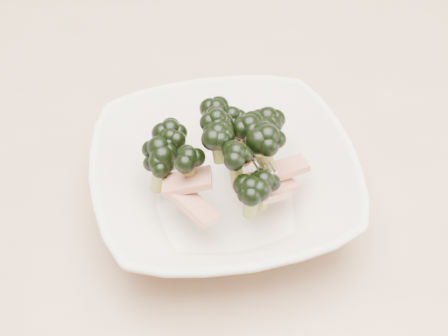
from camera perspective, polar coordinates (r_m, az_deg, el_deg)
The scene contains 2 objects.
dining_table at distance 0.73m, azimuth 0.07°, elevation -6.74°, with size 1.20×0.80×0.75m.
broccoli_dish at distance 0.61m, azimuth 0.04°, elevation -0.71°, with size 0.30×0.30×0.11m.
Camera 1 is at (-0.01, -0.44, 1.23)m, focal length 50.00 mm.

